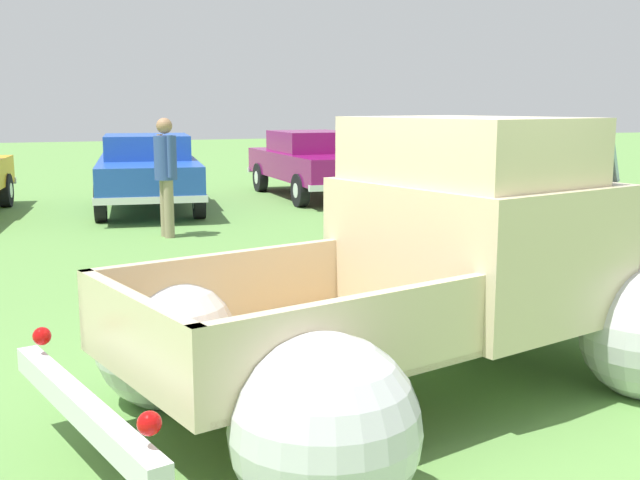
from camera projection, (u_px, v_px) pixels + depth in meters
ground_plane at (404, 398)px, 5.36m from camera, size 80.00×80.00×0.00m
vintage_pickup_truck at (447, 284)px, 5.46m from camera, size 4.95×3.61×1.96m
show_car_1 at (148, 169)px, 14.90m from camera, size 2.48×4.84×1.43m
show_car_2 at (313, 161)px, 16.88m from camera, size 1.87×4.66×1.43m
spectator_0 at (511, 164)px, 13.02m from camera, size 0.39×0.54×1.77m
spectator_2 at (166, 169)px, 11.70m from camera, size 0.39×0.54×1.81m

